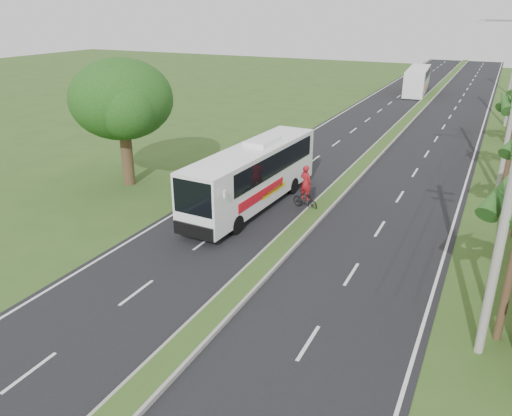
% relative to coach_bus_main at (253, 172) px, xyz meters
% --- Properties ---
extents(ground, '(180.00, 180.00, 0.00)m').
position_rel_coach_bus_main_xyz_m(ground, '(3.46, -10.01, -1.95)').
color(ground, '#314F1D').
rests_on(ground, ground).
extents(road_asphalt, '(14.00, 160.00, 0.02)m').
position_rel_coach_bus_main_xyz_m(road_asphalt, '(3.46, 9.99, -1.94)').
color(road_asphalt, black).
rests_on(road_asphalt, ground).
extents(median_strip, '(1.20, 160.00, 0.18)m').
position_rel_coach_bus_main_xyz_m(median_strip, '(3.46, 9.99, -1.85)').
color(median_strip, gray).
rests_on(median_strip, ground).
extents(lane_edge_left, '(0.12, 160.00, 0.01)m').
position_rel_coach_bus_main_xyz_m(lane_edge_left, '(-3.24, 9.99, -1.95)').
color(lane_edge_left, silver).
rests_on(lane_edge_left, ground).
extents(lane_edge_right, '(0.12, 160.00, 0.01)m').
position_rel_coach_bus_main_xyz_m(lane_edge_right, '(10.16, 9.99, -1.95)').
color(lane_edge_right, silver).
rests_on(lane_edge_right, ground).
extents(shade_tree, '(6.30, 6.00, 7.54)m').
position_rel_coach_bus_main_xyz_m(shade_tree, '(-8.65, 0.01, 3.08)').
color(shade_tree, '#473321').
rests_on(shade_tree, ground).
extents(coach_bus_main, '(2.82, 11.08, 3.55)m').
position_rel_coach_bus_main_xyz_m(coach_bus_main, '(0.00, 0.00, 0.00)').
color(coach_bus_main, white).
rests_on(coach_bus_main, ground).
extents(coach_bus_far, '(3.16, 10.83, 3.11)m').
position_rel_coach_bus_main_xyz_m(coach_bus_far, '(1.39, 43.41, -0.19)').
color(coach_bus_far, white).
rests_on(coach_bus_far, ground).
extents(motorcyclist, '(1.69, 0.92, 2.46)m').
position_rel_coach_bus_main_xyz_m(motorcyclist, '(2.69, 0.86, -1.00)').
color(motorcyclist, black).
rests_on(motorcyclist, ground).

